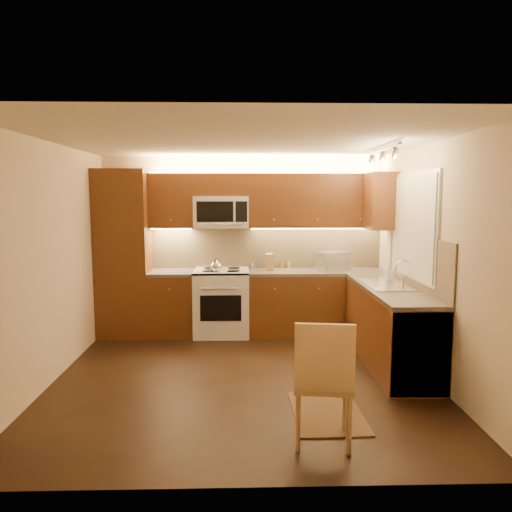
{
  "coord_description": "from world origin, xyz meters",
  "views": [
    {
      "loc": [
        -0.01,
        -5.04,
        1.93
      ],
      "look_at": [
        0.15,
        0.55,
        1.25
      ],
      "focal_mm": 34.18,
      "sensor_mm": 36.0,
      "label": 1
    }
  ],
  "objects_px": {
    "microwave": "(221,212)",
    "dining_chair": "(323,380)",
    "toaster_oven": "(332,261)",
    "knife_block": "(269,262)",
    "stove": "(222,302)",
    "soap_bottle": "(389,273)",
    "sink": "(388,279)",
    "kettle": "(216,265)"
  },
  "relations": [
    {
      "from": "microwave",
      "to": "dining_chair",
      "type": "height_order",
      "value": "microwave"
    },
    {
      "from": "toaster_oven",
      "to": "knife_block",
      "type": "xyz_separation_m",
      "value": [
        -0.89,
        0.01,
        -0.02
      ]
    },
    {
      "from": "toaster_oven",
      "to": "dining_chair",
      "type": "xyz_separation_m",
      "value": [
        -0.64,
        -3.14,
        -0.53
      ]
    },
    {
      "from": "stove",
      "to": "soap_bottle",
      "type": "distance_m",
      "value": 2.32
    },
    {
      "from": "stove",
      "to": "knife_block",
      "type": "height_order",
      "value": "knife_block"
    },
    {
      "from": "sink",
      "to": "knife_block",
      "type": "xyz_separation_m",
      "value": [
        -1.33,
        1.21,
        0.04
      ]
    },
    {
      "from": "soap_bottle",
      "to": "stove",
      "type": "bearing_deg",
      "value": 153.64
    },
    {
      "from": "knife_block",
      "to": "toaster_oven",
      "type": "bearing_deg",
      "value": -0.6
    },
    {
      "from": "stove",
      "to": "soap_bottle",
      "type": "height_order",
      "value": "soap_bottle"
    },
    {
      "from": "microwave",
      "to": "sink",
      "type": "height_order",
      "value": "microwave"
    },
    {
      "from": "sink",
      "to": "toaster_oven",
      "type": "distance_m",
      "value": 1.28
    },
    {
      "from": "toaster_oven",
      "to": "dining_chair",
      "type": "height_order",
      "value": "toaster_oven"
    },
    {
      "from": "sink",
      "to": "knife_block",
      "type": "relative_size",
      "value": 3.67
    },
    {
      "from": "sink",
      "to": "soap_bottle",
      "type": "height_order",
      "value": "soap_bottle"
    },
    {
      "from": "toaster_oven",
      "to": "dining_chair",
      "type": "bearing_deg",
      "value": -123.64
    },
    {
      "from": "stove",
      "to": "soap_bottle",
      "type": "relative_size",
      "value": 4.89
    },
    {
      "from": "sink",
      "to": "stove",
      "type": "bearing_deg",
      "value": 150.64
    },
    {
      "from": "microwave",
      "to": "sink",
      "type": "distance_m",
      "value": 2.48
    },
    {
      "from": "microwave",
      "to": "dining_chair",
      "type": "xyz_separation_m",
      "value": [
        0.92,
        -3.19,
        -1.22
      ]
    },
    {
      "from": "knife_block",
      "to": "sink",
      "type": "bearing_deg",
      "value": -42.36
    },
    {
      "from": "stove",
      "to": "knife_block",
      "type": "relative_size",
      "value": 3.93
    },
    {
      "from": "knife_block",
      "to": "dining_chair",
      "type": "relative_size",
      "value": 0.23
    },
    {
      "from": "stove",
      "to": "knife_block",
      "type": "xyz_separation_m",
      "value": [
        0.67,
        0.09,
        0.56
      ]
    },
    {
      "from": "stove",
      "to": "knife_block",
      "type": "distance_m",
      "value": 0.88
    },
    {
      "from": "toaster_oven",
      "to": "stove",
      "type": "bearing_deg",
      "value": 160.79
    },
    {
      "from": "soap_bottle",
      "to": "dining_chair",
      "type": "bearing_deg",
      "value": -122.77
    },
    {
      "from": "knife_block",
      "to": "dining_chair",
      "type": "xyz_separation_m",
      "value": [
        0.25,
        -3.15,
        -0.51
      ]
    },
    {
      "from": "sink",
      "to": "toaster_oven",
      "type": "relative_size",
      "value": 1.95
    },
    {
      "from": "knife_block",
      "to": "dining_chair",
      "type": "height_order",
      "value": "knife_block"
    },
    {
      "from": "sink",
      "to": "knife_block",
      "type": "height_order",
      "value": "knife_block"
    },
    {
      "from": "stove",
      "to": "dining_chair",
      "type": "distance_m",
      "value": 3.2
    },
    {
      "from": "soap_bottle",
      "to": "kettle",
      "type": "bearing_deg",
      "value": 158.38
    },
    {
      "from": "microwave",
      "to": "knife_block",
      "type": "xyz_separation_m",
      "value": [
        0.67,
        -0.05,
        -0.7
      ]
    },
    {
      "from": "stove",
      "to": "kettle",
      "type": "bearing_deg",
      "value": -110.29
    },
    {
      "from": "microwave",
      "to": "toaster_oven",
      "type": "xyz_separation_m",
      "value": [
        1.56,
        -0.06,
        -0.69
      ]
    },
    {
      "from": "microwave",
      "to": "toaster_oven",
      "type": "distance_m",
      "value": 1.71
    },
    {
      "from": "kettle",
      "to": "soap_bottle",
      "type": "height_order",
      "value": "kettle"
    },
    {
      "from": "sink",
      "to": "dining_chair",
      "type": "relative_size",
      "value": 0.85
    },
    {
      "from": "kettle",
      "to": "dining_chair",
      "type": "xyz_separation_m",
      "value": [
        0.99,
        -2.88,
        -0.51
      ]
    },
    {
      "from": "kettle",
      "to": "knife_block",
      "type": "bearing_deg",
      "value": 41.23
    },
    {
      "from": "microwave",
      "to": "soap_bottle",
      "type": "distance_m",
      "value": 2.42
    },
    {
      "from": "toaster_oven",
      "to": "soap_bottle",
      "type": "bearing_deg",
      "value": -81.3
    }
  ]
}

